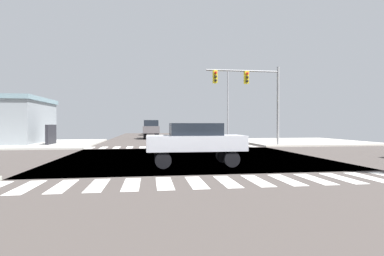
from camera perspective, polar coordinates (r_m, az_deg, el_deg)
ground at (r=16.70m, az=-0.57°, el=-5.66°), size 90.00×90.00×0.05m
sidewalk_corner_ne at (r=32.30m, az=19.91°, el=-2.45°), size 12.00×12.00×0.14m
sidewalk_corner_nw at (r=30.48m, az=-28.97°, el=-2.68°), size 12.00×12.00×0.14m
crosswalk_near at (r=9.53m, az=3.85°, el=-10.33°), size 13.50×2.00×0.01m
crosswalk_far at (r=23.90m, az=-3.50°, el=-3.66°), size 13.50×2.00×0.01m
traffic_signal_mast at (r=24.95m, az=11.30°, el=7.71°), size 6.21×0.55×6.61m
street_lamp at (r=38.37m, az=6.60°, el=5.78°), size 1.78×0.32×8.83m
sedan_nearside_1 at (r=13.12m, az=0.65°, el=-2.40°), size 4.30×1.80×1.88m
suv_farside_1 at (r=50.21m, az=-7.97°, el=0.22°), size 1.96×4.60×2.34m
pickup_queued_1 at (r=37.74m, az=-7.89°, el=-0.10°), size 2.00×5.10×2.35m
sedan_inner_4 at (r=57.27m, az=-8.00°, el=-0.00°), size 1.80×4.30×1.88m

